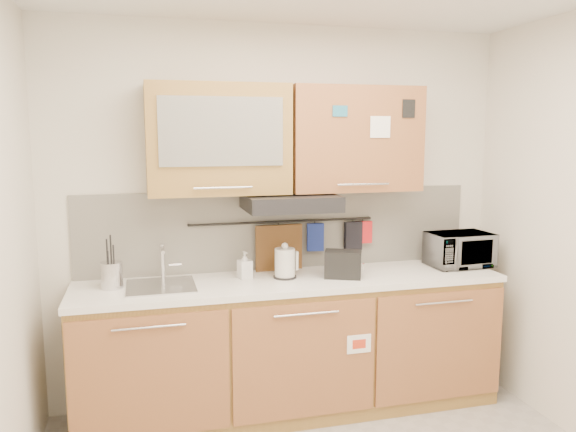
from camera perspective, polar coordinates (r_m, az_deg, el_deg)
wall_back at (r=3.95m, az=-0.70°, el=0.11°), size 3.20×0.00×3.20m
base_cabinet at (r=3.89m, az=0.46°, el=-13.68°), size 2.80×0.64×0.88m
countertop at (r=3.73m, az=0.48°, el=-6.65°), size 2.82×0.62×0.04m
backsplash at (r=3.95m, az=-0.65°, el=-1.35°), size 2.80×0.02×0.56m
upper_cabinets at (r=3.73m, az=-0.12°, el=7.81°), size 1.82×0.37×0.70m
range_hood at (r=3.69m, az=0.24°, el=1.41°), size 0.60×0.46×0.10m
sink at (r=3.62m, az=-12.77°, el=-6.93°), size 0.42×0.40×0.26m
utensil_rail at (r=3.90m, az=-0.52°, el=-0.57°), size 1.30×0.02×0.02m
utensil_crock at (r=3.64m, az=-17.47°, el=-5.73°), size 0.17×0.17×0.33m
kettle at (r=3.72m, az=-0.30°, el=-4.89°), size 0.17×0.16×0.24m
toaster at (r=3.74m, az=5.61°, el=-4.87°), size 0.27×0.22×0.18m
microwave at (r=4.22m, az=17.01°, el=-3.29°), size 0.45×0.31×0.24m
soap_bottle at (r=3.72m, az=-4.41°, el=-4.98°), size 0.10×0.10×0.18m
cutting_board at (r=3.92m, az=-0.92°, el=-3.88°), size 0.33×0.04×0.41m
oven_mitt at (r=3.97m, az=2.80°, el=-2.16°), size 0.12×0.04×0.20m
dark_pouch at (r=4.07m, az=6.64°, el=-2.01°), size 0.13×0.05×0.20m
pot_holder at (r=4.09m, az=7.66°, el=-1.65°), size 0.13×0.02×0.16m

